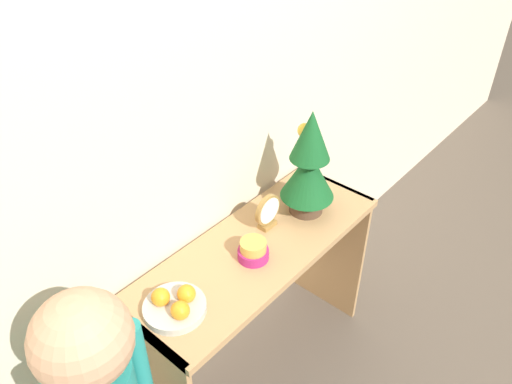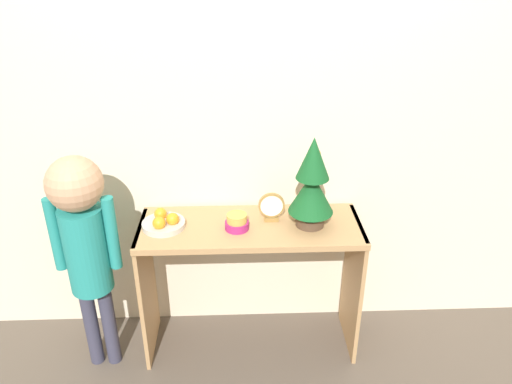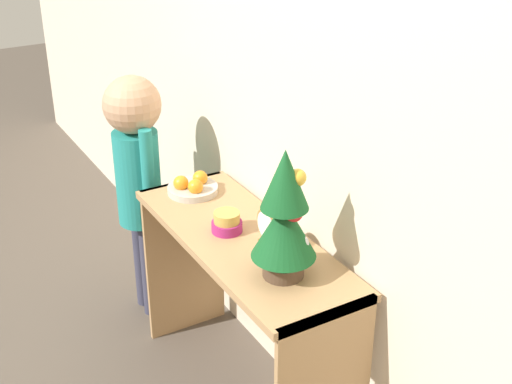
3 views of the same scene
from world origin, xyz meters
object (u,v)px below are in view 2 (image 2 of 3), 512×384
fruit_bowl (164,222)px  desk_clock (272,207)px  singing_bowl (237,222)px  child_figure (84,234)px  mini_tree (312,183)px

fruit_bowl → desk_clock: size_ratio=1.40×
singing_bowl → child_figure: bearing=-174.0°
child_figure → singing_bowl: bearing=6.0°
mini_tree → child_figure: mini_tree is taller
mini_tree → singing_bowl: (-0.36, -0.02, -0.19)m
singing_bowl → desk_clock: 0.19m
mini_tree → fruit_bowl: bearing=179.5°
fruit_bowl → child_figure: (-0.35, -0.10, 0.01)m
singing_bowl → desk_clock: (0.17, 0.07, 0.04)m
singing_bowl → child_figure: size_ratio=0.10×
singing_bowl → child_figure: child_figure is taller
singing_bowl → desk_clock: size_ratio=0.77×
mini_tree → child_figure: size_ratio=0.39×
child_figure → mini_tree: bearing=5.3°
fruit_bowl → singing_bowl: size_ratio=1.80×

